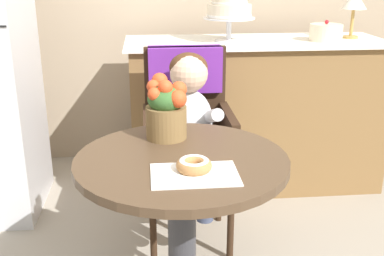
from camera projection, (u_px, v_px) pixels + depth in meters
name	position (u px, v px, depth m)	size (l,w,h in m)	color
cafe_table	(182.00, 213.00, 1.65)	(0.72, 0.72, 0.72)	#4C3826
wicker_chair	(187.00, 114.00, 2.30)	(0.42, 0.45, 0.95)	#332114
seated_child	(190.00, 117.00, 2.14)	(0.27, 0.32, 0.73)	silver
paper_napkin	(195.00, 175.00, 1.45)	(0.27, 0.19, 0.00)	white
donut_front	(194.00, 164.00, 1.47)	(0.11, 0.11, 0.04)	#AD7542
flower_vase	(166.00, 108.00, 1.72)	(0.15, 0.16, 0.23)	brown
display_counter	(254.00, 113.00, 2.94)	(1.56, 0.62, 0.90)	olive
tiered_cake_stand	(229.00, 7.00, 2.71)	(0.30, 0.30, 0.32)	silver
round_layer_cake	(326.00, 33.00, 2.78)	(0.19, 0.19, 0.12)	beige
table_lamp	(354.00, 2.00, 2.82)	(0.15, 0.15, 0.28)	#B28C47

